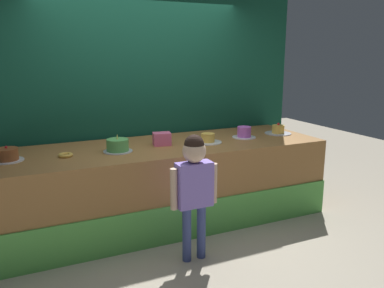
% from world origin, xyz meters
% --- Properties ---
extents(ground_plane, '(12.00, 12.00, 0.00)m').
position_xyz_m(ground_plane, '(0.00, 0.00, 0.00)').
color(ground_plane, '#ADA38E').
extents(stage_platform, '(3.68, 1.18, 0.89)m').
position_xyz_m(stage_platform, '(0.00, 0.57, 0.44)').
color(stage_platform, '#9E6B38').
rests_on(stage_platform, ground_plane).
extents(curtain_backdrop, '(4.23, 0.08, 2.95)m').
position_xyz_m(curtain_backdrop, '(0.00, 1.26, 1.47)').
color(curtain_backdrop, '#144C38').
rests_on(curtain_backdrop, ground_plane).
extents(child_figure, '(0.46, 0.21, 1.19)m').
position_xyz_m(child_figure, '(-0.05, -0.38, 0.77)').
color(child_figure, '#3F4C8C').
rests_on(child_figure, ground_plane).
extents(pink_box, '(0.21, 0.18, 0.14)m').
position_xyz_m(pink_box, '(0.00, 0.58, 0.96)').
color(pink_box, pink).
rests_on(pink_box, stage_platform).
extents(donut, '(0.14, 0.14, 0.03)m').
position_xyz_m(donut, '(-1.04, 0.50, 0.91)').
color(donut, '#F2BF4C').
rests_on(donut, stage_platform).
extents(cake_far_left, '(0.30, 0.30, 0.15)m').
position_xyz_m(cake_far_left, '(-1.57, 0.57, 0.95)').
color(cake_far_left, silver).
rests_on(cake_far_left, stage_platform).
extents(cake_left, '(0.30, 0.30, 0.19)m').
position_xyz_m(cake_left, '(-0.52, 0.49, 0.95)').
color(cake_left, silver).
rests_on(cake_left, stage_platform).
extents(cake_center, '(0.32, 0.32, 0.11)m').
position_xyz_m(cake_center, '(0.52, 0.48, 0.93)').
color(cake_center, white).
rests_on(cake_center, stage_platform).
extents(cake_right, '(0.29, 0.29, 0.13)m').
position_xyz_m(cake_right, '(1.04, 0.54, 0.95)').
color(cake_right, white).
rests_on(cake_right, stage_platform).
extents(cake_far_right, '(0.33, 0.33, 0.14)m').
position_xyz_m(cake_far_right, '(1.57, 0.56, 0.93)').
color(cake_far_right, silver).
rests_on(cake_far_right, stage_platform).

